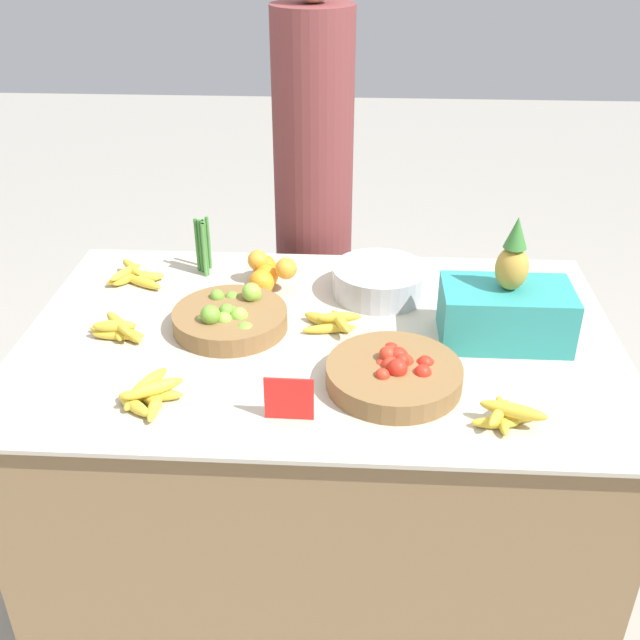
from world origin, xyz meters
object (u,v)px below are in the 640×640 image
Objects in this scene: produce_crate at (506,309)px; lime_bowl at (231,318)px; tomato_basket at (395,373)px; metal_bowl at (380,281)px; vendor_person at (314,220)px; price_sign at (289,399)px.

lime_bowl is at bearing 178.71° from produce_crate.
tomato_basket is 0.49m from metal_bowl.
vendor_person is at bearing 75.70° from lime_bowl.
tomato_basket is 0.20× the size of vendor_person.
lime_bowl is at bearing 117.26° from price_sign.
produce_crate is 0.95m from vendor_person.
metal_bowl is at bearing 94.01° from tomato_basket.
metal_bowl is 0.80× the size of produce_crate.
produce_crate is at bearing 37.86° from tomato_basket.
produce_crate is (0.56, 0.39, 0.04)m from price_sign.
produce_crate reaches higher than lime_bowl.
produce_crate is at bearing 36.08° from price_sign.
price_sign is 0.68m from produce_crate.
price_sign is at bearing -89.16° from vendor_person.
metal_bowl is at bearing 29.08° from lime_bowl.
tomato_basket reaches higher than metal_bowl.
price_sign is 0.32× the size of produce_crate.
lime_bowl is at bearing -104.30° from vendor_person.
metal_bowl is at bearing 143.31° from produce_crate.
price_sign is at bearing -108.74° from metal_bowl.
lime_bowl is 0.90× the size of produce_crate.
tomato_basket is at bearing -142.14° from produce_crate.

